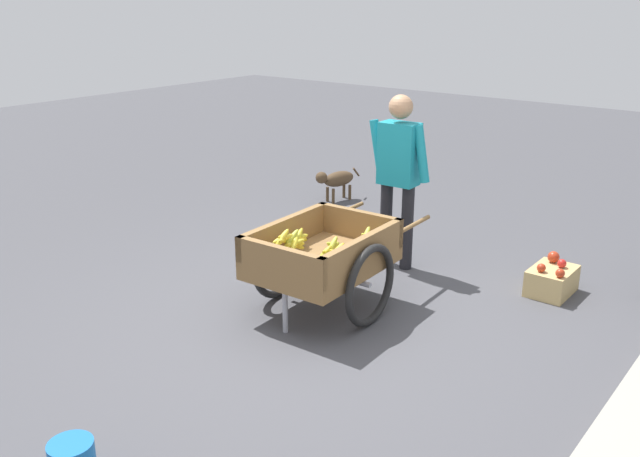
% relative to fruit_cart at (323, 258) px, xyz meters
% --- Properties ---
extents(ground_plane, '(24.00, 24.00, 0.00)m').
position_rel_fruit_cart_xyz_m(ground_plane, '(0.28, 0.18, -0.44)').
color(ground_plane, '#47474C').
extents(fruit_cart, '(1.68, 0.97, 0.72)m').
position_rel_fruit_cart_xyz_m(fruit_cart, '(0.00, 0.00, 0.00)').
color(fruit_cart, olive).
rests_on(fruit_cart, ground).
extents(vendor_person, '(0.21, 0.61, 1.57)m').
position_rel_fruit_cart_xyz_m(vendor_person, '(-1.15, -0.05, 0.50)').
color(vendor_person, black).
rests_on(vendor_person, ground).
extents(dog, '(0.66, 0.27, 0.40)m').
position_rel_fruit_cart_xyz_m(dog, '(-2.47, -1.72, -0.17)').
color(dog, '#4C3823').
rests_on(dog, ground).
extents(apple_crate, '(0.44, 0.32, 0.32)m').
position_rel_fruit_cart_xyz_m(apple_crate, '(-1.44, 1.30, -0.32)').
color(apple_crate, tan).
rests_on(apple_crate, ground).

